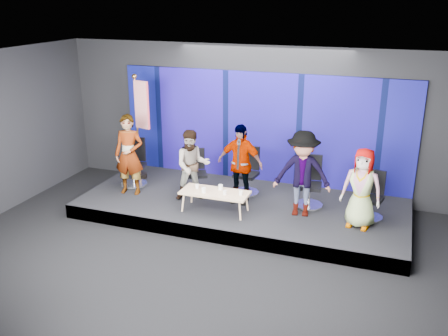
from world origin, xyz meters
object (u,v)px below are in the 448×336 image
at_px(panelist_d, 302,174).
at_px(chair_d, 309,190).
at_px(chair_c, 247,178).
at_px(mug_b, 204,190).
at_px(mug_e, 241,193).
at_px(panelist_a, 129,155).
at_px(mug_c, 221,187).
at_px(panelist_b, 192,165).
at_px(mug_a, 197,186).
at_px(chair_b, 197,177).
at_px(chair_e, 371,203).
at_px(coffee_table, 215,193).
at_px(chair_a, 134,170).
at_px(mug_d, 225,193).
at_px(panelist_c, 240,164).
at_px(panelist_e, 362,188).
at_px(flag_stand, 141,125).

bearing_deg(panelist_d, chair_d, 74.44).
bearing_deg(chair_c, mug_b, -107.25).
bearing_deg(mug_e, chair_d, 37.20).
xyz_separation_m(panelist_a, mug_c, (2.23, -0.16, -0.42)).
relative_size(panelist_b, mug_b, 14.88).
height_order(panelist_d, mug_a, panelist_d).
height_order(chair_b, panelist_d, panelist_d).
xyz_separation_m(panelist_a, chair_e, (5.21, 0.46, -0.58)).
xyz_separation_m(coffee_table, mug_b, (-0.20, -0.12, 0.09)).
bearing_deg(chair_b, panelist_a, 176.96).
distance_m(chair_a, coffee_table, 2.46).
bearing_deg(chair_c, mug_d, -89.05).
relative_size(panelist_c, mug_d, 20.05).
bearing_deg(chair_e, chair_c, -178.57).
height_order(panelist_a, chair_d, panelist_a).
height_order(chair_d, panelist_e, panelist_e).
xyz_separation_m(chair_b, chair_e, (3.86, -0.17, 0.00)).
relative_size(chair_a, mug_c, 10.24).
height_order(panelist_e, mug_a, panelist_e).
height_order(chair_b, mug_b, chair_b).
xyz_separation_m(coffee_table, flag_stand, (-2.33, 1.20, 0.95)).
xyz_separation_m(panelist_a, chair_c, (2.48, 0.88, -0.55)).
xyz_separation_m(panelist_a, mug_e, (2.71, -0.29, -0.42)).
xyz_separation_m(chair_b, panelist_d, (2.50, -0.49, 0.57)).
height_order(coffee_table, mug_a, mug_a).
bearing_deg(mug_c, mug_b, -135.19).
xyz_separation_m(panelist_b, mug_a, (0.27, -0.39, -0.31)).
bearing_deg(panelist_c, chair_a, -177.86).
xyz_separation_m(chair_a, chair_b, (1.53, 0.15, -0.05)).
height_order(chair_d, mug_a, chair_d).
xyz_separation_m(mug_a, mug_e, (0.98, -0.05, 0.00)).
distance_m(chair_e, mug_d, 2.94).
height_order(chair_a, panelist_c, panelist_c).
xyz_separation_m(chair_c, mug_d, (-0.08, -1.26, 0.13)).
distance_m(chair_c, mug_c, 1.07).
height_order(mug_e, flag_stand, flag_stand).
xyz_separation_m(chair_a, mug_c, (2.40, -0.64, 0.12)).
height_order(chair_a, panelist_e, panelist_e).
relative_size(mug_b, mug_e, 1.14).
height_order(panelist_b, mug_b, panelist_b).
bearing_deg(chair_e, mug_b, -154.68).
relative_size(chair_b, chair_e, 0.99).
distance_m(panelist_b, panelist_e, 3.57).
height_order(chair_c, mug_b, chair_c).
relative_size(chair_e, panelist_e, 0.62).
xyz_separation_m(chair_c, flag_stand, (-2.65, 0.01, 1.00)).
bearing_deg(panelist_e, coffee_table, -164.04).
xyz_separation_m(chair_c, mug_e, (0.23, -1.16, 0.13)).
xyz_separation_m(panelist_d, flag_stand, (-4.03, 0.75, 0.46)).
relative_size(panelist_e, flag_stand, 0.62).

